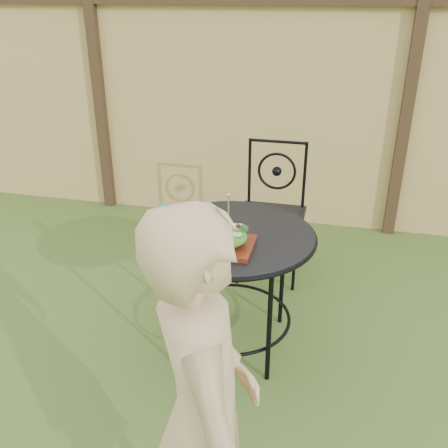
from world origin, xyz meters
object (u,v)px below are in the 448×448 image
patio_table (231,256)px  diner (204,418)px  patio_chair (272,207)px  salad_plate (226,246)px

patio_table → diner: bearing=-81.1°
patio_table → patio_chair: (0.10, 0.91, -0.08)m
patio_table → salad_plate: 0.23m
salad_plate → patio_table: bearing=94.4°
patio_table → salad_plate: size_ratio=3.42×
patio_chair → diner: (0.10, -2.17, 0.22)m
patio_table → salad_plate: salad_plate is taller
patio_chair → salad_plate: bearing=-94.6°
patio_chair → salad_plate: patio_chair is taller
patio_table → patio_chair: 0.92m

